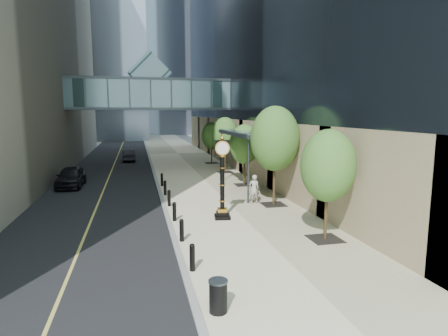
{
  "coord_description": "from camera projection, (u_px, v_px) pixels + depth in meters",
  "views": [
    {
      "loc": [
        -4.5,
        -11.69,
        5.71
      ],
      "look_at": [
        -0.33,
        6.14,
        2.97
      ],
      "focal_mm": 30.0,
      "sensor_mm": 36.0,
      "label": 1
    }
  ],
  "objects": [
    {
      "name": "ground",
      "position": [
        273.0,
        277.0,
        13.12
      ],
      "size": [
        320.0,
        320.0,
        0.0
      ],
      "primitive_type": "plane",
      "color": "gray",
      "rests_on": "ground"
    },
    {
      "name": "road",
      "position": [
        118.0,
        155.0,
        50.05
      ],
      "size": [
        8.0,
        180.0,
        0.02
      ],
      "primitive_type": "cube",
      "color": "black",
      "rests_on": "ground"
    },
    {
      "name": "sidewalk",
      "position": [
        178.0,
        153.0,
        51.85
      ],
      "size": [
        8.0,
        180.0,
        0.06
      ],
      "primitive_type": "cube",
      "color": "beige",
      "rests_on": "ground"
    },
    {
      "name": "curb",
      "position": [
        148.0,
        154.0,
        50.95
      ],
      "size": [
        0.25,
        180.0,
        0.07
      ],
      "primitive_type": "cube",
      "color": "gray",
      "rests_on": "ground"
    },
    {
      "name": "distant_tower_c",
      "position": [
        128.0,
        30.0,
        122.5
      ],
      "size": [
        22.0,
        22.0,
        65.0
      ],
      "primitive_type": "cube",
      "color": "#A0AEC9",
      "rests_on": "ground"
    },
    {
      "name": "skywalk",
      "position": [
        150.0,
        92.0,
        38.26
      ],
      "size": [
        17.0,
        4.2,
        5.8
      ],
      "color": "#487274",
      "rests_on": "ground"
    },
    {
      "name": "entrance_canopy",
      "position": [
        251.0,
        134.0,
        26.76
      ],
      "size": [
        3.0,
        8.0,
        4.38
      ],
      "color": "#383F44",
      "rests_on": "ground"
    },
    {
      "name": "bollard_row",
      "position": [
        172.0,
        205.0,
        21.1
      ],
      "size": [
        0.2,
        16.2,
        0.9
      ],
      "color": "black",
      "rests_on": "sidewalk"
    },
    {
      "name": "street_trees",
      "position": [
        249.0,
        141.0,
        27.6
      ],
      "size": [
        2.94,
        28.31,
        6.04
      ],
      "color": "black",
      "rests_on": "sidewalk"
    },
    {
      "name": "street_clock",
      "position": [
        222.0,
        183.0,
        19.81
      ],
      "size": [
        0.93,
        0.93,
        4.4
      ],
      "rotation": [
        0.0,
        0.0,
        -0.14
      ],
      "color": "black",
      "rests_on": "sidewalk"
    },
    {
      "name": "trash_bin",
      "position": [
        218.0,
        297.0,
        10.62
      ],
      "size": [
        0.56,
        0.56,
        0.9
      ],
      "primitive_type": "cylinder",
      "rotation": [
        0.0,
        0.0,
        0.08
      ],
      "color": "black",
      "rests_on": "sidewalk"
    },
    {
      "name": "pedestrian",
      "position": [
        254.0,
        189.0,
        23.26
      ],
      "size": [
        0.68,
        0.47,
        1.81
      ],
      "primitive_type": "imported",
      "rotation": [
        0.0,
        0.0,
        3.09
      ],
      "color": "#ACA49D",
      "rests_on": "sidewalk"
    },
    {
      "name": "car_near",
      "position": [
        71.0,
        177.0,
        28.7
      ],
      "size": [
        1.91,
        4.6,
        1.56
      ],
      "primitive_type": "imported",
      "rotation": [
        0.0,
        0.0,
        -0.01
      ],
      "color": "black",
      "rests_on": "road"
    },
    {
      "name": "car_far",
      "position": [
        129.0,
        155.0,
        43.88
      ],
      "size": [
        1.63,
        4.11,
        1.33
      ],
      "primitive_type": "imported",
      "rotation": [
        0.0,
        0.0,
        3.2
      ],
      "color": "black",
      "rests_on": "road"
    }
  ]
}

